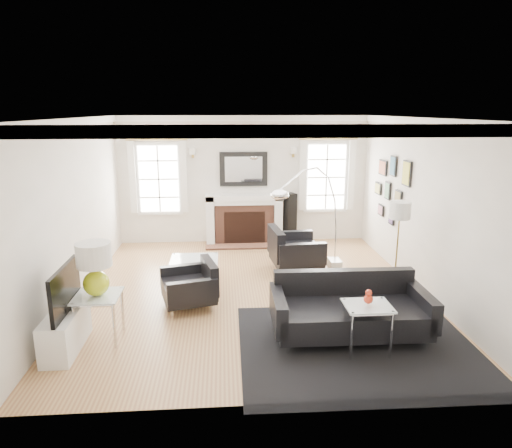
{
  "coord_description": "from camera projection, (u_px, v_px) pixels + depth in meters",
  "views": [
    {
      "loc": [
        -0.46,
        -7.04,
        2.93
      ],
      "look_at": [
        0.08,
        0.3,
        1.07
      ],
      "focal_mm": 32.0,
      "sensor_mm": 36.0,
      "label": 1
    }
  ],
  "objects": [
    {
      "name": "armchair_left",
      "position": [
        192.0,
        286.0,
        6.92
      ],
      "size": [
        0.94,
        1.01,
        0.57
      ],
      "color": "black",
      "rests_on": "floor"
    },
    {
      "name": "nesting_table",
      "position": [
        367.0,
        314.0,
        5.57
      ],
      "size": [
        0.56,
        0.47,
        0.62
      ],
      "color": "silver",
      "rests_on": "floor"
    },
    {
      "name": "tv_unit",
      "position": [
        65.0,
        325.0,
        5.66
      ],
      "size": [
        0.35,
        1.0,
        1.09
      ],
      "color": "white",
      "rests_on": "floor"
    },
    {
      "name": "mantel_mirror",
      "position": [
        244.0,
        169.0,
        10.01
      ],
      "size": [
        1.05,
        0.07,
        0.75
      ],
      "color": "black",
      "rests_on": "back_wall"
    },
    {
      "name": "arc_floor_lamp",
      "position": [
        310.0,
        218.0,
        7.84
      ],
      "size": [
        1.45,
        1.34,
        2.05
      ],
      "color": "white",
      "rests_on": "floor"
    },
    {
      "name": "left_wall",
      "position": [
        74.0,
        211.0,
        7.02
      ],
      "size": [
        0.04,
        6.0,
        2.8
      ],
      "primitive_type": "cube",
      "color": "white",
      "rests_on": "floor"
    },
    {
      "name": "gallery_wall",
      "position": [
        391.0,
        185.0,
        8.63
      ],
      "size": [
        0.04,
        1.73,
        1.29
      ],
      "color": "black",
      "rests_on": "right_wall"
    },
    {
      "name": "area_rug",
      "position": [
        358.0,
        347.0,
        5.77
      ],
      "size": [
        3.01,
        2.52,
        0.01
      ],
      "primitive_type": "cube",
      "rotation": [
        0.0,
        0.0,
        -0.01
      ],
      "color": "black",
      "rests_on": "floor"
    },
    {
      "name": "gourd_lamp",
      "position": [
        95.0,
        266.0,
        5.72
      ],
      "size": [
        0.43,
        0.43,
        0.69
      ],
      "color": "#B9CC19",
      "rests_on": "side_table_left"
    },
    {
      "name": "coffee_table",
      "position": [
        194.0,
        262.0,
        7.97
      ],
      "size": [
        0.83,
        0.83,
        0.37
      ],
      "color": "silver",
      "rests_on": "floor"
    },
    {
      "name": "front_wall",
      "position": [
        273.0,
        276.0,
        4.31
      ],
      "size": [
        5.5,
        0.04,
        2.8
      ],
      "primitive_type": "cube",
      "color": "white",
      "rests_on": "floor"
    },
    {
      "name": "right_wall",
      "position": [
        421.0,
        206.0,
        7.41
      ],
      "size": [
        0.04,
        6.0,
        2.8
      ],
      "primitive_type": "cube",
      "color": "white",
      "rests_on": "floor"
    },
    {
      "name": "stick_floor_lamp",
      "position": [
        400.0,
        215.0,
        6.89
      ],
      "size": [
        0.32,
        0.32,
        1.58
      ],
      "color": "#B18F3D",
      "rests_on": "floor"
    },
    {
      "name": "orange_vase",
      "position": [
        368.0,
        297.0,
        5.51
      ],
      "size": [
        0.11,
        0.11,
        0.18
      ],
      "color": "red",
      "rests_on": "nesting_table"
    },
    {
      "name": "ceiling",
      "position": [
        252.0,
        118.0,
        6.87
      ],
      "size": [
        5.5,
        6.0,
        0.02
      ],
      "primitive_type": "cube",
      "color": "white",
      "rests_on": "back_wall"
    },
    {
      "name": "fireplace",
      "position": [
        244.0,
        220.0,
        10.12
      ],
      "size": [
        1.7,
        0.69,
        1.11
      ],
      "color": "white",
      "rests_on": "floor"
    },
    {
      "name": "speaker_tower",
      "position": [
        290.0,
        219.0,
        10.05
      ],
      "size": [
        0.3,
        0.3,
        1.15
      ],
      "primitive_type": "cube",
      "rotation": [
        0.0,
        0.0,
        0.42
      ],
      "color": "black",
      "rests_on": "floor"
    },
    {
      "name": "window_left",
      "position": [
        159.0,
        179.0,
        9.92
      ],
      "size": [
        1.24,
        0.15,
        1.62
      ],
      "color": "white",
      "rests_on": "back_wall"
    },
    {
      "name": "side_table_left",
      "position": [
        98.0,
        303.0,
        5.84
      ],
      "size": [
        0.57,
        0.57,
        0.62
      ],
      "color": "silver",
      "rests_on": "floor"
    },
    {
      "name": "back_wall",
      "position": [
        244.0,
        180.0,
        10.12
      ],
      "size": [
        5.5,
        0.04,
        2.8
      ],
      "primitive_type": "cube",
      "color": "white",
      "rests_on": "floor"
    },
    {
      "name": "crown_molding",
      "position": [
        252.0,
        122.0,
        6.89
      ],
      "size": [
        5.5,
        6.0,
        0.12
      ],
      "primitive_type": "cube",
      "color": "white",
      "rests_on": "back_wall"
    },
    {
      "name": "window_right",
      "position": [
        326.0,
        177.0,
        10.18
      ],
      "size": [
        1.24,
        0.15,
        1.62
      ],
      "color": "white",
      "rests_on": "back_wall"
    },
    {
      "name": "sofa",
      "position": [
        349.0,
        310.0,
        6.0
      ],
      "size": [
        2.05,
        0.96,
        0.66
      ],
      "color": "black",
      "rests_on": "floor"
    },
    {
      "name": "floor",
      "position": [
        253.0,
        291.0,
        7.56
      ],
      "size": [
        6.0,
        6.0,
        0.0
      ],
      "primitive_type": "plane",
      "color": "#996340",
      "rests_on": "ground"
    },
    {
      "name": "armchair_right",
      "position": [
        293.0,
        251.0,
        8.46
      ],
      "size": [
        0.99,
        1.08,
        0.67
      ],
      "color": "black",
      "rests_on": "floor"
    }
  ]
}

